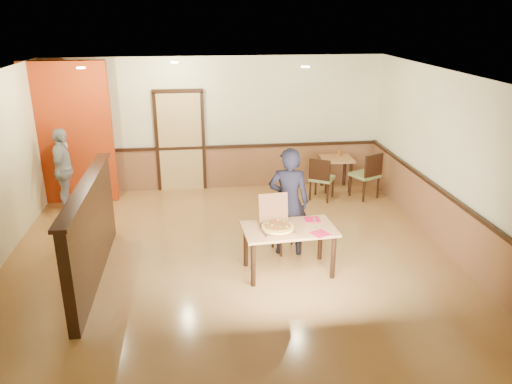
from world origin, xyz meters
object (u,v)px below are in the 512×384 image
side_chair_right (368,173)px  condiment (339,153)px  diner (289,202)px  side_chair_left (321,177)px  passerby (64,170)px  pizza_box (277,225)px  side_table (336,165)px  diner_chair (285,223)px  main_table (289,235)px

side_chair_right → condiment: (-0.41, 0.71, 0.26)m
diner → side_chair_left: bearing=-103.3°
passerby → pizza_box: size_ratio=2.91×
side_chair_left → diner: diner is taller
side_chair_left → diner: 2.51m
side_chair_right → side_table: bearing=-77.8°
diner → passerby: (-3.92, 2.34, -0.07)m
diner_chair → diner: size_ratio=0.48×
main_table → diner: (0.11, 0.62, 0.27)m
side_chair_left → diner: bearing=95.2°
side_chair_right → diner: bearing=21.3°
pizza_box → diner_chair: bearing=65.2°
side_chair_right → side_chair_left: bearing=-26.4°
diner → passerby: diner is taller
passerby → pizza_box: (3.63, -2.97, -0.03)m
diner_chair → side_chair_right: side_chair_right is taller
diner → passerby: bearing=-18.1°
side_table → passerby: 5.52m
diner → passerby: 4.57m
passerby → diner: bearing=-122.1°
side_table → diner: size_ratio=0.41×
side_chair_left → side_chair_right: 0.97m
diner → diner_chair: bearing=-69.1°
side_chair_right → condiment: side_chair_right is taller
pizza_box → condiment: bearing=55.9°
main_table → side_chair_left: bearing=63.2°
main_table → side_chair_left: side_chair_left is taller
main_table → condiment: (1.75, 3.55, 0.18)m
condiment → passerby: bearing=-173.9°
side_chair_right → main_table: bearing=26.8°
main_table → diner_chair: 0.78m
side_chair_left → side_chair_right: bearing=-149.2°
condiment → diner_chair: bearing=-120.8°
diner_chair → side_table: bearing=45.8°
side_chair_left → diner: size_ratio=0.52×
pizza_box → condiment: (1.94, 3.57, 0.02)m
side_table → condiment: (0.07, 0.10, 0.25)m
side_chair_right → condiment: bearing=-86.1°
diner_chair → side_chair_right: 2.94m
side_table → diner: (-1.57, -2.83, 0.34)m
main_table → side_chair_right: 3.57m
side_chair_left → pizza_box: 3.19m
diner_chair → diner: (0.02, -0.14, 0.41)m
diner_chair → side_chair_left: size_ratio=0.93×
diner_chair → side_chair_right: size_ratio=0.86×
side_chair_right → diner: 3.04m
main_table → condiment: bearing=59.8°
main_table → side_table: size_ratio=1.95×
diner_chair → pizza_box: size_ratio=1.51×
main_table → pizza_box: (-0.18, -0.02, 0.17)m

